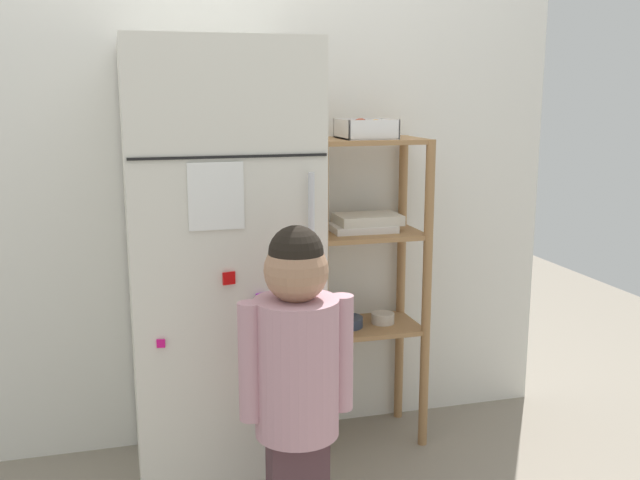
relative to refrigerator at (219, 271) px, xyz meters
The scene contains 6 objects.
ground_plane 0.79m from the refrigerator, 10.38° to the right, with size 6.00×6.00×0.00m, color gray.
kitchen_wall_back 0.45m from the refrigerator, 73.08° to the left, with size 2.68×0.03×2.06m, color silver.
refrigerator is the anchor object (origin of this frame).
child_standing 0.60m from the refrigerator, 75.98° to the right, with size 0.33×0.25×1.03m.
pantry_shelf_unit 0.62m from the refrigerator, 16.53° to the left, with size 0.45×0.30×1.22m.
fruit_bin 0.77m from the refrigerator, 14.42° to the left, with size 0.20×0.20×0.08m.
Camera 1 is at (-0.43, -2.46, 1.39)m, focal length 41.17 mm.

